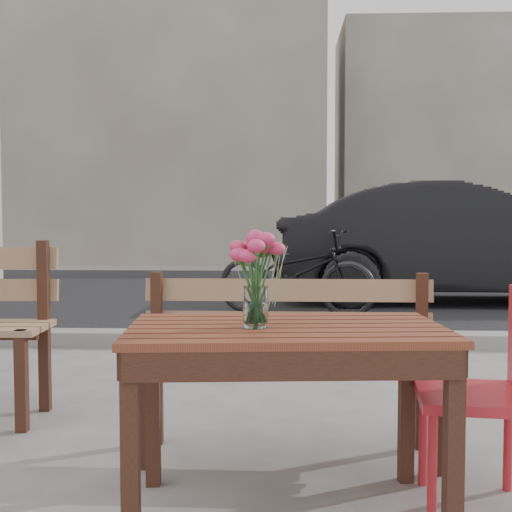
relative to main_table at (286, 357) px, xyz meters
The scene contains 9 objects.
ground 0.56m from the main_table, 65.64° to the left, with size 80.00×80.00×0.00m, color slate.
street 5.11m from the main_table, 89.89° to the left, with size 30.00×8.12×0.12m.
backdrop_buildings 14.74m from the main_table, 89.29° to the left, with size 15.50×4.00×8.00m.
main_table is the anchor object (origin of this frame).
main_bench 0.62m from the main_table, 89.04° to the left, with size 1.32×0.41×0.82m.
red_chair 0.76m from the main_table, ahead, with size 0.43×0.43×0.79m.
main_vase 0.34m from the main_table, 161.01° to the right, with size 0.18×0.18×0.33m.
parked_car 6.39m from the main_table, 70.07° to the left, with size 1.58×4.54×1.49m, color black.
bicycle 4.79m from the main_table, 88.45° to the left, with size 0.63×1.80×0.94m, color black.
Camera 1 is at (-0.03, -2.22, 1.03)m, focal length 45.00 mm.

